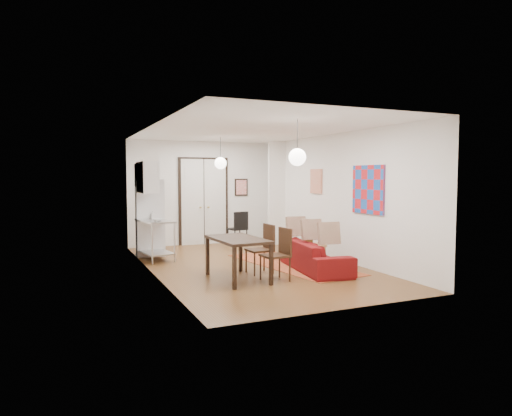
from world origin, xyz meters
name	(u,v)px	position (x,y,z in m)	size (l,w,h in m)	color
floor	(252,266)	(0.00, 0.00, 0.00)	(7.00, 7.00, 0.00)	brown
ceiling	(252,130)	(0.00, 0.00, 2.90)	(4.20, 7.00, 0.02)	white
wall_back	(203,193)	(0.00, 3.50, 1.45)	(4.20, 0.02, 2.90)	white
wall_front	(348,209)	(0.00, -3.50, 1.45)	(4.20, 0.02, 2.90)	white
wall_left	(152,201)	(-2.10, 0.00, 1.45)	(0.02, 7.00, 2.90)	white
wall_right	(335,197)	(2.10, 0.00, 1.45)	(0.02, 7.00, 2.90)	white
double_doors	(204,202)	(0.00, 3.46, 1.20)	(1.44, 0.06, 2.50)	silver
stub_partition	(277,193)	(1.85, 2.55, 1.45)	(0.50, 0.10, 2.90)	white
wall_cabinet	(147,177)	(-1.92, 1.50, 1.90)	(0.35, 1.00, 0.70)	white
painting_popart	(368,190)	(2.08, -1.25, 1.65)	(0.05, 1.00, 1.00)	red
painting_abstract	(316,181)	(2.08, 0.80, 1.80)	(0.05, 0.50, 0.60)	beige
poster_back	(241,187)	(1.15, 3.47, 1.60)	(0.40, 0.03, 0.50)	red
print_left	(137,175)	(-2.07, 2.00, 1.95)	(0.03, 0.44, 0.54)	olive
pendant_back	(221,163)	(0.00, 2.00, 2.25)	(0.30, 0.30, 0.80)	silver
pendant_front	(297,157)	(0.00, -2.00, 2.25)	(0.30, 0.30, 0.80)	silver
kilim_rug	(292,264)	(0.86, -0.22, 0.00)	(1.29, 3.44, 0.01)	#C25930
sofa	(315,256)	(1.01, -0.96, 0.30)	(0.81, 2.08, 0.61)	maroon
coffee_table	(306,247)	(1.34, 0.02, 0.33)	(0.92, 0.61, 0.38)	#B07D53
potted_plant	(309,236)	(1.44, 0.02, 0.57)	(0.33, 0.29, 0.37)	#427032
kitchen_counter	(155,234)	(-1.75, 1.59, 0.59)	(0.76, 1.27, 0.92)	silver
bowl	(157,220)	(-1.75, 1.29, 0.94)	(0.22, 0.22, 0.05)	silver
soap_bottle	(153,215)	(-1.75, 1.84, 1.01)	(0.09, 0.09, 0.19)	#5399B5
fridge	(150,217)	(-1.75, 2.20, 0.93)	(0.65, 0.65, 1.86)	white
dining_table	(238,243)	(-0.76, -1.11, 0.70)	(0.87, 1.45, 0.78)	black
dining_chair_near	(258,245)	(-0.16, -0.66, 0.56)	(0.48, 0.67, 0.97)	#341D10
dining_chair_far	(273,250)	(-0.16, -1.36, 0.56)	(0.48, 0.67, 0.97)	#341D10
black_side_chair	(236,225)	(0.75, 2.85, 0.56)	(0.50, 0.50, 0.96)	black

